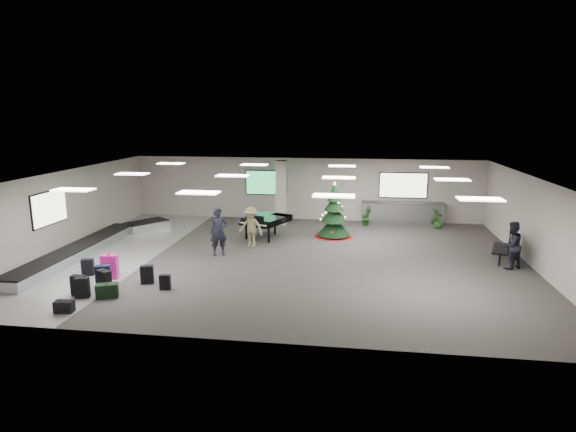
# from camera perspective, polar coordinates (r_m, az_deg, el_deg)

# --- Properties ---
(ground) EXTENTS (18.00, 18.00, 0.00)m
(ground) POSITION_cam_1_polar(r_m,az_deg,el_deg) (18.57, -0.37, -4.96)
(ground) COLOR #393634
(ground) RESTS_ON ground
(room_envelope) EXTENTS (18.02, 14.02, 3.21)m
(room_envelope) POSITION_cam_1_polar(r_m,az_deg,el_deg) (18.74, -1.23, 2.51)
(room_envelope) COLOR #ADA69E
(room_envelope) RESTS_ON ground
(baggage_carousel) EXTENTS (2.28, 9.71, 0.43)m
(baggage_carousel) POSITION_cam_1_polar(r_m,az_deg,el_deg) (21.02, -22.10, -3.24)
(baggage_carousel) COLOR silver
(baggage_carousel) RESTS_ON ground
(service_counter) EXTENTS (4.05, 0.65, 1.08)m
(service_counter) POSITION_cam_1_polar(r_m,az_deg,el_deg) (24.83, 13.41, 0.36)
(service_counter) COLOR silver
(service_counter) RESTS_ON ground
(suitcase_0) EXTENTS (0.44, 0.31, 0.64)m
(suitcase_0) POSITION_cam_1_polar(r_m,az_deg,el_deg) (15.85, -23.20, -7.81)
(suitcase_0) COLOR black
(suitcase_0) RESTS_ON ground
(suitcase_1) EXTENTS (0.51, 0.42, 0.72)m
(suitcase_1) POSITION_cam_1_polar(r_m,az_deg,el_deg) (16.06, -20.93, -7.23)
(suitcase_1) COLOR black
(suitcase_1) RESTS_ON ground
(pink_suitcase) EXTENTS (0.57, 0.38, 0.84)m
(pink_suitcase) POSITION_cam_1_polar(r_m,az_deg,el_deg) (17.26, -20.37, -5.66)
(pink_suitcase) COLOR #DE1C8E
(pink_suitcase) RESTS_ON ground
(suitcase_3) EXTENTS (0.45, 0.33, 0.62)m
(suitcase_3) POSITION_cam_1_polar(r_m,az_deg,el_deg) (16.42, -16.36, -6.67)
(suitcase_3) COLOR black
(suitcase_3) RESTS_ON ground
(navy_suitcase) EXTENTS (0.51, 0.40, 0.71)m
(navy_suitcase) POSITION_cam_1_polar(r_m,az_deg,el_deg) (16.60, -21.06, -6.63)
(navy_suitcase) COLOR black
(navy_suitcase) RESTS_ON ground
(suitcase_5) EXTENTS (0.41, 0.23, 0.64)m
(suitcase_5) POSITION_cam_1_polar(r_m,az_deg,el_deg) (16.13, -23.59, -7.53)
(suitcase_5) COLOR black
(suitcase_5) RESTS_ON ground
(green_duffel) EXTENTS (0.71, 0.53, 0.45)m
(green_duffel) POSITION_cam_1_polar(r_m,az_deg,el_deg) (15.62, -20.65, -8.28)
(green_duffel) COLOR black
(green_duffel) RESTS_ON ground
(suitcase_7) EXTENTS (0.35, 0.21, 0.50)m
(suitcase_7) POSITION_cam_1_polar(r_m,az_deg,el_deg) (15.74, -14.36, -7.61)
(suitcase_7) COLOR black
(suitcase_7) RESTS_ON ground
(suitcase_8) EXTENTS (0.44, 0.33, 0.59)m
(suitcase_8) POSITION_cam_1_polar(r_m,az_deg,el_deg) (17.88, -22.64, -5.63)
(suitcase_8) COLOR black
(suitcase_8) RESTS_ON ground
(black_duffel) EXTENTS (0.54, 0.33, 0.35)m
(black_duffel) POSITION_cam_1_polar(r_m,az_deg,el_deg) (14.98, -25.00, -9.71)
(black_duffel) COLOR black
(black_duffel) RESTS_ON ground
(christmas_tree) EXTENTS (1.77, 1.77, 2.53)m
(christmas_tree) POSITION_cam_1_polar(r_m,az_deg,el_deg) (21.59, 5.47, -0.22)
(christmas_tree) COLOR maroon
(christmas_tree) RESTS_ON ground
(grand_piano) EXTENTS (2.16, 2.41, 1.13)m
(grand_piano) POSITION_cam_1_polar(r_m,az_deg,el_deg) (21.36, -2.69, -0.48)
(grand_piano) COLOR black
(grand_piano) RESTS_ON ground
(bench) EXTENTS (1.09, 1.80, 1.08)m
(bench) POSITION_cam_1_polar(r_m,az_deg,el_deg) (19.73, 24.29, -3.20)
(bench) COLOR black
(bench) RESTS_ON ground
(traveler_a) EXTENTS (0.81, 0.69, 1.88)m
(traveler_a) POSITION_cam_1_polar(r_m,az_deg,el_deg) (18.88, -8.21, -1.84)
(traveler_a) COLOR black
(traveler_a) RESTS_ON ground
(traveler_b) EXTENTS (1.22, 0.89, 1.69)m
(traveler_b) POSITION_cam_1_polar(r_m,az_deg,el_deg) (19.91, -4.43, -1.31)
(traveler_b) COLOR #8D8457
(traveler_b) RESTS_ON ground
(traveler_bench) EXTENTS (1.06, 1.00, 1.72)m
(traveler_bench) POSITION_cam_1_polar(r_m,az_deg,el_deg) (18.82, 24.97, -3.17)
(traveler_bench) COLOR black
(traveler_bench) RESTS_ON ground
(potted_plant_left) EXTENTS (0.58, 0.53, 0.84)m
(potted_plant_left) POSITION_cam_1_polar(r_m,az_deg,el_deg) (24.02, 9.32, -0.16)
(potted_plant_left) COLOR #153F14
(potted_plant_left) RESTS_ON ground
(potted_plant_right) EXTENTS (0.61, 0.61, 0.78)m
(potted_plant_right) POSITION_cam_1_polar(r_m,az_deg,el_deg) (24.26, 17.43, -0.51)
(potted_plant_right) COLOR #153F14
(potted_plant_right) RESTS_ON ground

